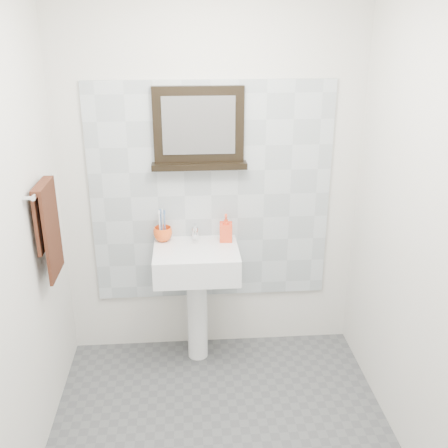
# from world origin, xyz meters

# --- Properties ---
(back_wall) EXTENTS (2.00, 0.01, 2.50)m
(back_wall) POSITION_xyz_m (0.00, 1.10, 1.25)
(back_wall) COLOR silver
(back_wall) RESTS_ON ground
(front_wall) EXTENTS (2.00, 0.01, 2.50)m
(front_wall) POSITION_xyz_m (0.00, -1.10, 1.25)
(front_wall) COLOR silver
(front_wall) RESTS_ON ground
(left_wall) EXTENTS (0.01, 2.20, 2.50)m
(left_wall) POSITION_xyz_m (-1.00, 0.00, 1.25)
(left_wall) COLOR silver
(left_wall) RESTS_ON ground
(right_wall) EXTENTS (0.01, 2.20, 2.50)m
(right_wall) POSITION_xyz_m (1.00, 0.00, 1.25)
(right_wall) COLOR silver
(right_wall) RESTS_ON ground
(splashback) EXTENTS (1.60, 0.02, 1.50)m
(splashback) POSITION_xyz_m (0.00, 1.09, 1.15)
(splashback) COLOR #B1BBC0
(splashback) RESTS_ON back_wall
(pedestal_sink) EXTENTS (0.55, 0.44, 0.96)m
(pedestal_sink) POSITION_xyz_m (-0.11, 0.87, 0.68)
(pedestal_sink) COLOR white
(pedestal_sink) RESTS_ON ground
(toothbrush_cup) EXTENTS (0.16, 0.16, 0.10)m
(toothbrush_cup) POSITION_xyz_m (-0.33, 1.01, 0.91)
(toothbrush_cup) COLOR #FC5B1D
(toothbrush_cup) RESTS_ON pedestal_sink
(toothbrushes) EXTENTS (0.05, 0.04, 0.21)m
(toothbrushes) POSITION_xyz_m (-0.33, 1.01, 0.98)
(toothbrushes) COLOR white
(toothbrushes) RESTS_ON toothbrush_cup
(soap_dispenser) EXTENTS (0.09, 0.09, 0.19)m
(soap_dispenser) POSITION_xyz_m (0.09, 0.98, 0.95)
(soap_dispenser) COLOR #FF1F1E
(soap_dispenser) RESTS_ON pedestal_sink
(framed_mirror) EXTENTS (0.61, 0.11, 0.52)m
(framed_mirror) POSITION_xyz_m (-0.08, 1.06, 1.59)
(framed_mirror) COLOR black
(framed_mirror) RESTS_ON back_wall
(towel_bar) EXTENTS (0.07, 0.40, 0.03)m
(towel_bar) POSITION_xyz_m (-0.95, 0.54, 1.40)
(towel_bar) COLOR silver
(towel_bar) RESTS_ON left_wall
(hand_towel) EXTENTS (0.06, 0.30, 0.55)m
(hand_towel) POSITION_xyz_m (-0.94, 0.54, 1.19)
(hand_towel) COLOR #34180E
(hand_towel) RESTS_ON towel_bar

